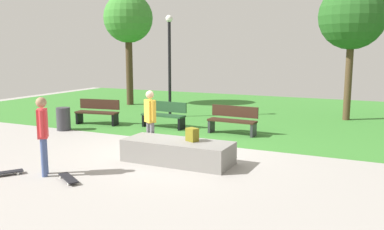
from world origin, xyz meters
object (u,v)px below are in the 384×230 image
(skater_performing_trick, at_px, (43,130))
(park_bench_by_oak, at_px, (233,120))
(skateboard_spare, at_px, (4,173))
(tree_leaning_ash, at_px, (352,17))
(park_bench_far_right, at_px, (164,114))
(backpack_on_ledge, at_px, (192,135))
(skater_watching, at_px, (150,116))
(park_bench_center_lawn, at_px, (98,111))
(lamp_post, at_px, (170,56))
(tree_broad_elm, at_px, (128,19))
(skateboard_by_ledge, at_px, (68,178))
(concrete_ledge, at_px, (178,152))
(trash_bin, at_px, (63,119))

(skater_performing_trick, height_order, park_bench_by_oak, skater_performing_trick)
(skateboard_spare, distance_m, tree_leaning_ash, 13.02)
(skater_performing_trick, relative_size, park_bench_far_right, 1.07)
(backpack_on_ledge, height_order, park_bench_by_oak, park_bench_by_oak)
(skater_watching, height_order, park_bench_center_lawn, skater_watching)
(skateboard_spare, bearing_deg, lamp_post, 93.11)
(park_bench_by_oak, bearing_deg, skater_performing_trick, -110.65)
(park_bench_center_lawn, relative_size, lamp_post, 0.41)
(park_bench_center_lawn, height_order, lamp_post, lamp_post)
(tree_broad_elm, bearing_deg, backpack_on_ledge, -48.36)
(skateboard_spare, xyz_separation_m, lamp_post, (-0.46, 8.50, 2.42))
(skateboard_by_ledge, bearing_deg, concrete_ledge, 57.51)
(park_bench_far_right, height_order, lamp_post, lamp_post)
(tree_leaning_ash, distance_m, lamp_post, 7.13)
(backpack_on_ledge, height_order, lamp_post, lamp_post)
(tree_leaning_ash, xyz_separation_m, lamp_post, (-6.58, -2.32, -1.45))
(park_bench_by_oak, height_order, tree_broad_elm, tree_broad_elm)
(backpack_on_ledge, relative_size, skateboard_by_ledge, 0.41)
(skateboard_by_ledge, relative_size, tree_leaning_ash, 0.15)
(backpack_on_ledge, relative_size, park_bench_by_oak, 0.20)
(skater_watching, bearing_deg, concrete_ledge, -29.68)
(backpack_on_ledge, bearing_deg, trash_bin, 6.29)
(concrete_ledge, xyz_separation_m, park_bench_by_oak, (0.06, 3.78, 0.21))
(park_bench_far_right, xyz_separation_m, tree_broad_elm, (-4.51, 4.57, 3.68))
(skateboard_spare, height_order, park_bench_by_oak, park_bench_by_oak)
(concrete_ledge, xyz_separation_m, tree_broad_elm, (-7.01, 8.37, 3.89))
(tree_leaning_ash, height_order, trash_bin, tree_leaning_ash)
(skater_performing_trick, relative_size, tree_leaning_ash, 0.33)
(park_bench_center_lawn, relative_size, park_bench_far_right, 1.02)
(skater_performing_trick, relative_size, park_bench_center_lawn, 1.05)
(backpack_on_ledge, xyz_separation_m, skateboard_spare, (-3.30, -2.68, -0.64))
(backpack_on_ledge, height_order, skater_watching, skater_watching)
(skater_performing_trick, relative_size, lamp_post, 0.42)
(skater_watching, height_order, skateboard_spare, skater_watching)
(concrete_ledge, bearing_deg, skateboard_spare, -139.04)
(concrete_ledge, xyz_separation_m, lamp_post, (-3.42, 5.93, 2.21))
(skateboard_spare, relative_size, park_bench_far_right, 0.48)
(skater_watching, relative_size, park_bench_far_right, 1.02)
(lamp_post, distance_m, trash_bin, 4.93)
(tree_broad_elm, bearing_deg, park_bench_center_lawn, -68.53)
(tree_leaning_ash, distance_m, trash_bin, 11.20)
(skater_performing_trick, distance_m, skateboard_spare, 1.31)
(backpack_on_ledge, xyz_separation_m, skateboard_by_ledge, (-1.77, -2.35, -0.64))
(backpack_on_ledge, relative_size, tree_broad_elm, 0.06)
(park_bench_far_right, distance_m, tree_leaning_ash, 7.98)
(park_bench_far_right, bearing_deg, backpack_on_ledge, -52.47)
(park_bench_far_right, xyz_separation_m, trash_bin, (-2.88, -1.88, -0.09))
(trash_bin, bearing_deg, tree_broad_elm, 104.17)
(concrete_ledge, relative_size, tree_broad_elm, 0.49)
(park_bench_center_lawn, xyz_separation_m, tree_leaning_ash, (8.18, 4.93, 3.45))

